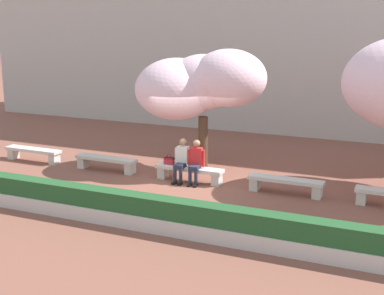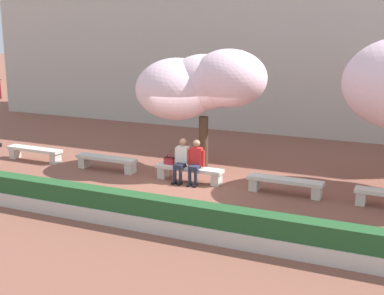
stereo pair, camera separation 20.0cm
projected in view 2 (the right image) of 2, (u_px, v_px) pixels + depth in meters
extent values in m
plane|color=brown|center=(189.00, 181.00, 16.00)|extent=(100.00, 100.00, 0.00)
cube|color=#B7B2A8|center=(281.00, 3.00, 23.17)|extent=(28.00, 4.00, 10.80)
cube|color=beige|center=(34.00, 149.00, 18.25)|extent=(2.11, 0.44, 0.10)
cube|color=beige|center=(15.00, 153.00, 18.67)|extent=(0.24, 0.34, 0.35)
cube|color=beige|center=(56.00, 158.00, 17.95)|extent=(0.24, 0.34, 0.35)
cube|color=beige|center=(106.00, 158.00, 17.08)|extent=(2.11, 0.44, 0.10)
cube|color=beige|center=(84.00, 162.00, 17.49)|extent=(0.24, 0.34, 0.35)
cube|color=beige|center=(130.00, 168.00, 16.77)|extent=(0.24, 0.34, 0.35)
cube|color=beige|center=(189.00, 168.00, 15.91)|extent=(2.11, 0.44, 0.10)
cube|color=beige|center=(163.00, 172.00, 16.32)|extent=(0.24, 0.34, 0.35)
cube|color=beige|center=(217.00, 179.00, 15.60)|extent=(0.24, 0.34, 0.35)
cube|color=beige|center=(285.00, 180.00, 14.73)|extent=(2.11, 0.44, 0.10)
cube|color=beige|center=(254.00, 184.00, 15.14)|extent=(0.24, 0.34, 0.35)
cube|color=beige|center=(317.00, 192.00, 14.42)|extent=(0.24, 0.34, 0.35)
cube|color=beige|center=(361.00, 198.00, 13.97)|extent=(0.24, 0.34, 0.35)
cube|color=black|center=(174.00, 183.00, 15.74)|extent=(0.11, 0.22, 0.06)
cylinder|color=#23283D|center=(175.00, 176.00, 15.74)|extent=(0.10, 0.10, 0.42)
cube|color=black|center=(180.00, 184.00, 15.67)|extent=(0.11, 0.22, 0.06)
cylinder|color=#23283D|center=(180.00, 176.00, 15.67)|extent=(0.10, 0.10, 0.42)
cube|color=#23283D|center=(180.00, 166.00, 15.81)|extent=(0.29, 0.41, 0.12)
cube|color=silver|center=(183.00, 155.00, 15.94)|extent=(0.35, 0.23, 0.54)
sphere|color=#A37556|center=(183.00, 142.00, 15.85)|extent=(0.21, 0.21, 0.21)
cylinder|color=silver|center=(176.00, 156.00, 16.01)|extent=(0.09, 0.09, 0.50)
cylinder|color=silver|center=(189.00, 157.00, 15.85)|extent=(0.09, 0.09, 0.50)
cube|color=black|center=(189.00, 185.00, 15.53)|extent=(0.13, 0.23, 0.06)
cylinder|color=#23283D|center=(190.00, 178.00, 15.54)|extent=(0.10, 0.10, 0.42)
cube|color=black|center=(195.00, 186.00, 15.48)|extent=(0.13, 0.23, 0.06)
cylinder|color=#23283D|center=(196.00, 178.00, 15.49)|extent=(0.10, 0.10, 0.42)
cube|color=#23283D|center=(194.00, 167.00, 15.62)|extent=(0.33, 0.44, 0.12)
cube|color=red|center=(197.00, 157.00, 15.76)|extent=(0.37, 0.27, 0.54)
sphere|color=#A37556|center=(197.00, 143.00, 15.67)|extent=(0.21, 0.21, 0.21)
cylinder|color=red|center=(190.00, 158.00, 15.81)|extent=(0.09, 0.09, 0.50)
cylinder|color=red|center=(203.00, 159.00, 15.70)|extent=(0.09, 0.09, 0.50)
cube|color=#A3232D|center=(169.00, 161.00, 16.14)|extent=(0.30, 0.14, 0.22)
cube|color=maroon|center=(169.00, 158.00, 16.12)|extent=(0.30, 0.15, 0.04)
torus|color=maroon|center=(169.00, 156.00, 16.11)|extent=(0.14, 0.02, 0.14)
cylinder|color=#473323|center=(203.00, 143.00, 17.14)|extent=(0.30, 0.30, 1.72)
ellipsoid|color=#F4CCDB|center=(204.00, 82.00, 16.68)|extent=(2.31, 2.04, 1.73)
ellipsoid|color=#F4CCDB|center=(177.00, 89.00, 16.94)|extent=(2.60, 2.72, 1.95)
ellipsoid|color=#F4CCDB|center=(229.00, 78.00, 16.26)|extent=(2.36, 2.10, 1.77)
cube|color=beige|center=(122.00, 217.00, 12.61)|extent=(17.80, 0.50, 0.36)
cube|color=#235128|center=(122.00, 201.00, 12.51)|extent=(17.70, 0.44, 0.44)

